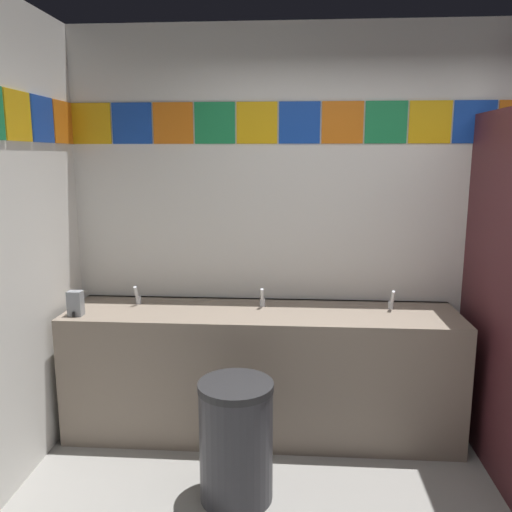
# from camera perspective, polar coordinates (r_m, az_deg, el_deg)

# --- Properties ---
(wall_back) EXTENTS (4.28, 0.09, 2.72)m
(wall_back) POSITION_cam_1_polar(r_m,az_deg,el_deg) (3.74, 13.37, 3.05)
(wall_back) COLOR white
(wall_back) RESTS_ON ground_plane
(vanity_counter) EXTENTS (2.57, 0.61, 0.85)m
(vanity_counter) POSITION_cam_1_polar(r_m,az_deg,el_deg) (3.61, 0.60, -12.29)
(vanity_counter) COLOR gray
(vanity_counter) RESTS_ON ground_plane
(faucet_left) EXTENTS (0.04, 0.10, 0.14)m
(faucet_left) POSITION_cam_1_polar(r_m,az_deg,el_deg) (3.68, -12.77, -4.37)
(faucet_left) COLOR silver
(faucet_left) RESTS_ON vanity_counter
(faucet_center) EXTENTS (0.04, 0.10, 0.14)m
(faucet_center) POSITION_cam_1_polar(r_m,az_deg,el_deg) (3.53, 0.70, -4.73)
(faucet_center) COLOR silver
(faucet_center) RESTS_ON vanity_counter
(faucet_right) EXTENTS (0.04, 0.10, 0.14)m
(faucet_right) POSITION_cam_1_polar(r_m,az_deg,el_deg) (3.59, 14.54, -4.84)
(faucet_right) COLOR silver
(faucet_right) RESTS_ON vanity_counter
(soap_dispenser) EXTENTS (0.09, 0.09, 0.16)m
(soap_dispenser) POSITION_cam_1_polar(r_m,az_deg,el_deg) (3.54, -19.06, -4.90)
(soap_dispenser) COLOR gray
(soap_dispenser) RESTS_ON vanity_counter
(trash_bin) EXTENTS (0.41, 0.41, 0.67)m
(trash_bin) POSITION_cam_1_polar(r_m,az_deg,el_deg) (3.01, -2.18, -19.47)
(trash_bin) COLOR #333338
(trash_bin) RESTS_ON ground_plane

